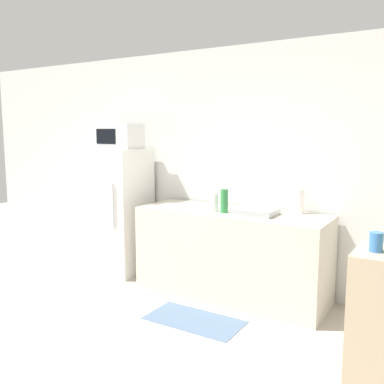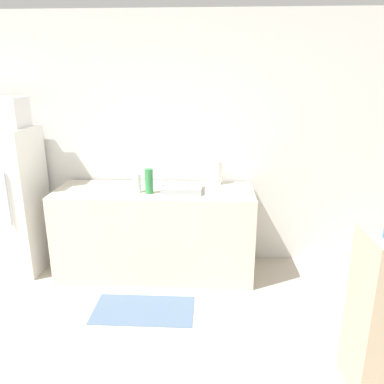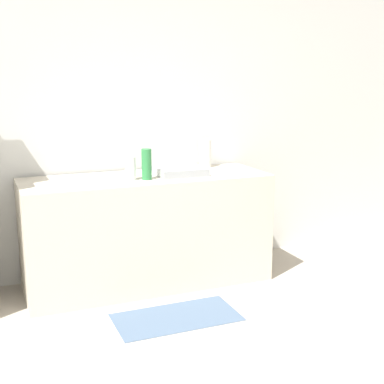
{
  "view_description": "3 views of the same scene",
  "coord_description": "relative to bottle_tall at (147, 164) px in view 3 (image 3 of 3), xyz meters",
  "views": [
    {
      "loc": [
        2.07,
        -1.32,
        1.71
      ],
      "look_at": [
        0.12,
        1.86,
        1.17
      ],
      "focal_mm": 40.0,
      "sensor_mm": 36.0,
      "label": 1
    },
    {
      "loc": [
        0.74,
        -1.0,
        1.95
      ],
      "look_at": [
        0.58,
        2.13,
        1.0
      ],
      "focal_mm": 35.0,
      "sensor_mm": 36.0,
      "label": 2
    },
    {
      "loc": [
        -1.06,
        -1.48,
        1.68
      ],
      "look_at": [
        0.26,
        1.76,
        0.92
      ],
      "focal_mm": 50.0,
      "sensor_mm": 36.0,
      "label": 3
    }
  ],
  "objects": [
    {
      "name": "wall_back",
      "position": [
        -0.16,
        0.51,
        0.29
      ],
      "size": [
        8.0,
        0.06,
        2.6
      ],
      "primitive_type": "cube",
      "color": "silver",
      "rests_on": "ground_plane"
    },
    {
      "name": "paper_towel_roll",
      "position": [
        0.65,
        0.35,
        0.0
      ],
      "size": [
        0.1,
        0.1,
        0.25
      ],
      "primitive_type": "cylinder",
      "color": "white",
      "rests_on": "counter"
    },
    {
      "name": "bottle_tall",
      "position": [
        0.0,
        0.0,
        0.0
      ],
      "size": [
        0.08,
        0.08,
        0.24
      ],
      "primitive_type": "cylinder",
      "color": "#2D7F42",
      "rests_on": "counter"
    },
    {
      "name": "kitchen_rug",
      "position": [
        0.01,
        -0.6,
        -1.01
      ],
      "size": [
        0.88,
        0.46,
        0.01
      ],
      "primitive_type": "cube",
      "color": "slate",
      "rests_on": "ground_plane"
    },
    {
      "name": "bottle_short",
      "position": [
        -0.12,
        0.02,
        -0.03
      ],
      "size": [
        0.08,
        0.08,
        0.18
      ],
      "primitive_type": "cylinder",
      "color": "silver",
      "rests_on": "counter"
    },
    {
      "name": "counter",
      "position": [
        0.03,
        0.11,
        -0.57
      ],
      "size": [
        1.97,
        0.68,
        0.89
      ],
      "primitive_type": "cube",
      "color": "beige",
      "rests_on": "ground_plane"
    },
    {
      "name": "sink_basin",
      "position": [
        0.31,
        0.08,
        -0.09
      ],
      "size": [
        0.39,
        0.32,
        0.06
      ],
      "primitive_type": "cube",
      "color": "#9EA3A8",
      "rests_on": "counter"
    }
  ]
}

